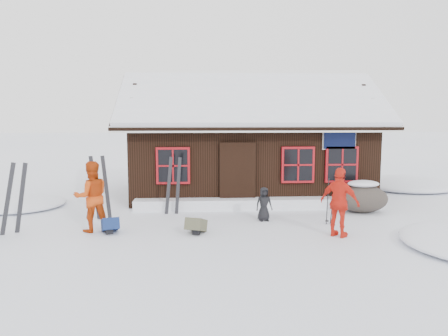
{
  "coord_description": "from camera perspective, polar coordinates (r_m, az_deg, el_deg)",
  "views": [
    {
      "loc": [
        -0.31,
        -10.99,
        2.93
      ],
      "look_at": [
        0.46,
        2.16,
        1.3
      ],
      "focal_mm": 35.0,
      "sensor_mm": 36.0,
      "label": 1
    }
  ],
  "objects": [
    {
      "name": "backpack_olive",
      "position": [
        10.88,
        -3.67,
        -7.77
      ],
      "size": [
        0.57,
        0.65,
        0.3
      ],
      "primitive_type": "cube",
      "rotation": [
        0.0,
        0.0,
        -0.35
      ],
      "color": "#4C4C36",
      "rests_on": "ground"
    },
    {
      "name": "snow_drift",
      "position": [
        13.65,
        4.35,
        -4.61
      ],
      "size": [
        7.6,
        0.6,
        0.35
      ],
      "primitive_type": "cube",
      "color": "white",
      "rests_on": "ground"
    },
    {
      "name": "ski_poles",
      "position": [
        12.02,
        13.68,
        -4.35
      ],
      "size": [
        0.23,
        0.11,
        1.27
      ],
      "color": "black",
      "rests_on": "ground"
    },
    {
      "name": "boulder",
      "position": [
        13.74,
        17.68,
        -3.72
      ],
      "size": [
        1.49,
        1.12,
        0.86
      ],
      "color": "#453D37",
      "rests_on": "ground"
    },
    {
      "name": "snow_mounds",
      "position": [
        13.33,
        5.22,
        -5.67
      ],
      "size": [
        20.6,
        13.2,
        0.48
      ],
      "color": "white",
      "rests_on": "ground"
    },
    {
      "name": "ski_pair_left",
      "position": [
        11.87,
        -25.69,
        -3.66
      ],
      "size": [
        0.72,
        0.26,
        1.82
      ],
      "rotation": [
        0.0,
        0.0,
        0.17
      ],
      "color": "black",
      "rests_on": "ground"
    },
    {
      "name": "ski_pair_right",
      "position": [
        12.88,
        -6.62,
        -2.42
      ],
      "size": [
        0.53,
        0.18,
        1.74
      ],
      "rotation": [
        0.0,
        0.0,
        -0.22
      ],
      "color": "black",
      "rests_on": "ground"
    },
    {
      "name": "skier_crouched",
      "position": [
        12.11,
        5.24,
        -4.7
      ],
      "size": [
        0.5,
        0.37,
        0.94
      ],
      "primitive_type": "imported",
      "rotation": [
        0.0,
        0.0,
        0.16
      ],
      "color": "black",
      "rests_on": "ground"
    },
    {
      "name": "skier_orange_right",
      "position": [
        10.78,
        14.88,
        -4.38
      ],
      "size": [
        0.99,
        0.97,
        1.67
      ],
      "primitive_type": "imported",
      "rotation": [
        0.0,
        0.0,
        2.38
      ],
      "color": "red",
      "rests_on": "ground"
    },
    {
      "name": "ground",
      "position": [
        11.38,
        -1.7,
        -7.87
      ],
      "size": [
        120.0,
        120.0,
        0.0
      ],
      "primitive_type": "plane",
      "color": "white",
      "rests_on": "ground"
    },
    {
      "name": "ski_pair_mid",
      "position": [
        12.6,
        -15.8,
        -2.62
      ],
      "size": [
        0.58,
        0.15,
        1.85
      ],
      "rotation": [
        0.0,
        0.0,
        0.09
      ],
      "color": "black",
      "rests_on": "ground"
    },
    {
      "name": "backpack_blue",
      "position": [
        11.28,
        -14.63,
        -7.48
      ],
      "size": [
        0.54,
        0.62,
        0.29
      ],
      "primitive_type": "cube",
      "rotation": [
        0.0,
        0.0,
        0.31
      ],
      "color": "navy",
      "rests_on": "ground"
    },
    {
      "name": "skier_orange_left",
      "position": [
        11.4,
        -16.91,
        -3.58
      ],
      "size": [
        1.05,
        0.95,
        1.77
      ],
      "primitive_type": "imported",
      "rotation": [
        0.0,
        0.0,
        3.54
      ],
      "color": "#BB3C0D",
      "rests_on": "ground"
    },
    {
      "name": "mountain_hut",
      "position": [
        16.13,
        3.11,
        2.23
      ],
      "size": [
        8.9,
        6.09,
        4.42
      ],
      "color": "black",
      "rests_on": "ground"
    }
  ]
}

